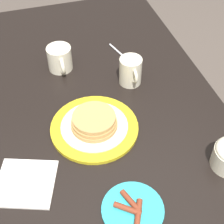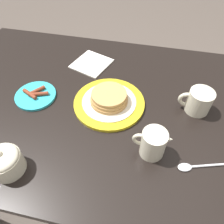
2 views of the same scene
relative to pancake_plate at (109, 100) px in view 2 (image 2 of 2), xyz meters
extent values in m
plane|color=#51473F|center=(-0.04, 0.00, -0.77)|extent=(8.00, 8.00, 0.00)
cube|color=black|center=(-0.04, 0.00, -0.03)|extent=(1.43, 0.83, 0.03)
cube|color=black|center=(0.62, -0.35, -0.41)|extent=(0.07, 0.07, 0.72)
cylinder|color=gold|center=(0.00, 0.00, -0.01)|extent=(0.26, 0.26, 0.01)
cylinder|color=beige|center=(0.00, 0.00, 0.00)|extent=(0.19, 0.19, 0.00)
cylinder|color=tan|center=(0.00, 0.00, 0.00)|extent=(0.13, 0.13, 0.01)
cylinder|color=tan|center=(0.00, 0.00, 0.02)|extent=(0.13, 0.13, 0.01)
cylinder|color=tan|center=(0.00, 0.00, 0.03)|extent=(0.12, 0.12, 0.01)
cylinder|color=#2DADBC|center=(0.28, 0.02, -0.01)|extent=(0.15, 0.15, 0.01)
cylinder|color=brown|center=(0.26, 0.02, 0.00)|extent=(0.07, 0.04, 0.01)
cylinder|color=brown|center=(0.29, 0.03, 0.00)|extent=(0.07, 0.04, 0.01)
cylinder|color=brown|center=(0.28, 0.01, 0.00)|extent=(0.05, 0.06, 0.01)
cylinder|color=beige|center=(-0.31, -0.04, 0.02)|extent=(0.08, 0.08, 0.08)
torus|color=beige|center=(-0.27, -0.04, 0.02)|extent=(0.06, 0.01, 0.06)
cylinder|color=brown|center=(-0.31, -0.04, 0.06)|extent=(0.07, 0.07, 0.00)
cylinder|color=beige|center=(-0.17, 0.17, 0.03)|extent=(0.07, 0.07, 0.09)
cone|color=beige|center=(-0.20, 0.17, 0.06)|extent=(0.04, 0.03, 0.04)
torus|color=beige|center=(-0.13, 0.17, 0.04)|extent=(0.05, 0.01, 0.05)
cylinder|color=beige|center=(0.22, 0.31, 0.01)|extent=(0.09, 0.09, 0.06)
ellipsoid|color=beige|center=(0.22, 0.31, 0.05)|extent=(0.09, 0.09, 0.03)
cube|color=silver|center=(0.13, -0.21, -0.02)|extent=(0.18, 0.19, 0.01)
cylinder|color=silver|center=(-0.34, 0.18, -0.02)|extent=(0.10, 0.04, 0.01)
ellipsoid|color=silver|center=(-0.27, 0.20, -0.02)|extent=(0.05, 0.04, 0.01)
camera|label=1|loc=(0.64, -0.14, 0.74)|focal=55.00mm
camera|label=2|loc=(-0.13, 0.53, 0.56)|focal=35.00mm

